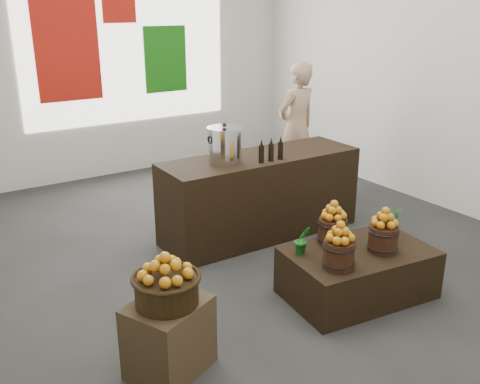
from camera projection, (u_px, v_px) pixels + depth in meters
ground at (240, 255)px, 5.66m from camera, size 7.00×7.00×0.00m
back_wall at (107, 41)px, 7.74m from camera, size 6.00×0.04×4.00m
back_opening at (127, 41)px, 7.88m from camera, size 3.20×0.02×2.40m
deco_red_left at (67, 50)px, 7.44m from camera, size 0.90×0.04×1.40m
deco_green_right at (165, 59)px, 8.29m from camera, size 0.70×0.04×1.00m
deco_red_upper at (119, 5)px, 7.66m from camera, size 0.50×0.04×0.50m
crate at (169, 337)px, 3.81m from camera, size 0.69×0.64×0.55m
wicker_basket at (167, 290)px, 3.68m from camera, size 0.44×0.44×0.20m
apples_in_basket at (165, 265)px, 3.62m from camera, size 0.34×0.34×0.18m
display_table at (358, 273)px, 4.82m from camera, size 1.38×0.94×0.45m
apple_bucket_front_left at (339, 254)px, 4.40m from camera, size 0.26×0.26×0.24m
apples_in_bucket_front_left at (340, 231)px, 4.33m from camera, size 0.19×0.19×0.17m
apple_bucket_front_right at (383, 239)px, 4.69m from camera, size 0.26×0.26×0.24m
apples_in_bucket_front_right at (385, 217)px, 4.63m from camera, size 0.19×0.19×0.17m
apple_bucket_rear at (333, 231)px, 4.85m from camera, size 0.26×0.26×0.24m
apples_in_bucket_rear at (334, 210)px, 4.79m from camera, size 0.19×0.19×0.17m
herb_garnish_right at (387, 222)px, 5.01m from camera, size 0.28×0.26×0.28m
herb_garnish_left at (302, 240)px, 4.65m from camera, size 0.17×0.15×0.26m
counter at (260, 195)px, 6.04m from camera, size 2.30×0.76×0.94m
stock_pot_left at (224, 146)px, 5.59m from camera, size 0.35×0.35×0.35m
oil_cruets at (273, 149)px, 5.66m from camera, size 0.25×0.07×0.26m
shopper at (296, 127)px, 7.41m from camera, size 0.70×0.51×1.79m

